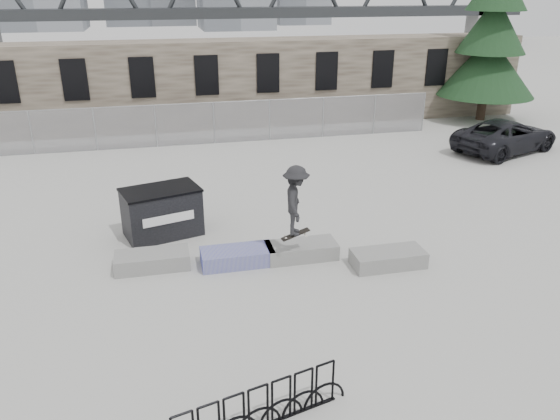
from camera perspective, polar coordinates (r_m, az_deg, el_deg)
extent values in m
plane|color=#A1A09C|center=(15.50, -1.49, -5.21)|extent=(120.00, 120.00, 0.00)
cube|color=brown|center=(30.24, -7.86, 12.91)|extent=(36.00, 2.50, 4.50)
cube|color=black|center=(29.59, -26.90, 11.81)|extent=(1.20, 0.12, 2.00)
cube|color=black|center=(29.00, -20.66, 12.61)|extent=(1.20, 0.12, 2.00)
cube|color=black|center=(28.77, -14.19, 13.27)|extent=(1.20, 0.12, 2.00)
cube|color=black|center=(28.89, -7.67, 13.78)|extent=(1.20, 0.12, 2.00)
cube|color=black|center=(29.35, -1.26, 14.11)|extent=(1.20, 0.12, 2.00)
cube|color=black|center=(30.16, 4.89, 14.26)|extent=(1.20, 0.12, 2.00)
cube|color=black|center=(31.27, 10.67, 14.26)|extent=(1.20, 0.12, 2.00)
cube|color=black|center=(32.66, 16.00, 14.14)|extent=(1.20, 0.12, 2.00)
cube|color=black|center=(34.29, 20.86, 13.92)|extent=(1.20, 0.12, 2.00)
cylinder|color=gray|center=(27.27, -24.55, 7.35)|extent=(0.06, 0.06, 2.00)
cylinder|color=gray|center=(26.84, -18.77, 7.98)|extent=(0.06, 0.06, 2.00)
cylinder|color=gray|center=(26.69, -12.86, 8.53)|extent=(0.06, 0.06, 2.00)
cylinder|color=gray|center=(26.82, -6.92, 9.00)|extent=(0.06, 0.06, 2.00)
cylinder|color=gray|center=(27.24, -1.09, 9.37)|extent=(0.06, 0.06, 2.00)
cylinder|color=gray|center=(27.91, 4.52, 9.63)|extent=(0.06, 0.06, 2.00)
cylinder|color=gray|center=(28.84, 9.82, 9.79)|extent=(0.06, 0.06, 2.00)
cylinder|color=gray|center=(29.99, 14.77, 9.87)|extent=(0.06, 0.06, 2.00)
cube|color=#99999E|center=(26.82, -6.92, 9.00)|extent=(22.00, 0.02, 2.00)
cylinder|color=gray|center=(26.61, -7.02, 11.09)|extent=(22.00, 0.04, 0.04)
cube|color=gray|center=(15.40, -13.19, -5.14)|extent=(2.00, 0.90, 0.44)
cube|color=#2D471E|center=(15.32, -13.25, -4.60)|extent=(1.76, 0.66, 0.10)
cube|color=#373BA6|center=(15.23, -4.48, -4.88)|extent=(2.00, 0.90, 0.44)
cube|color=#2D471E|center=(15.16, -4.49, -4.34)|extent=(1.76, 0.66, 0.10)
cube|color=gray|center=(15.54, 2.24, -4.24)|extent=(2.00, 0.90, 0.44)
cube|color=#2D471E|center=(15.47, 2.25, -3.70)|extent=(1.76, 0.66, 0.10)
cube|color=gray|center=(15.39, 11.23, -4.98)|extent=(2.00, 0.90, 0.44)
cube|color=#2D471E|center=(15.31, 11.27, -4.44)|extent=(1.76, 0.66, 0.10)
cube|color=black|center=(17.12, -12.23, -0.29)|extent=(2.51, 1.89, 1.45)
cube|color=black|center=(16.85, -12.44, 2.05)|extent=(2.57, 1.96, 0.07)
cube|color=white|center=(16.48, -11.54, -0.93)|extent=(1.51, 0.44, 0.28)
torus|color=black|center=(9.89, -4.80, -20.75)|extent=(0.87, 0.28, 0.89)
torus|color=black|center=(10.02, -2.28, -19.98)|extent=(0.87, 0.28, 0.89)
torus|color=black|center=(10.17, 0.14, -19.20)|extent=(0.87, 0.28, 0.89)
torus|color=black|center=(10.34, 2.46, -18.41)|extent=(0.87, 0.28, 0.89)
torus|color=black|center=(10.52, 4.69, -17.62)|extent=(0.87, 0.28, 0.89)
cylinder|color=#38281E|center=(33.56, 20.44, 10.93)|extent=(0.50, 0.50, 2.49)
cone|color=black|center=(33.29, 20.86, 13.88)|extent=(5.32, 5.32, 3.20)
cone|color=black|center=(33.09, 21.40, 17.62)|extent=(3.72, 3.72, 3.00)
cube|color=#2D3033|center=(69.69, -2.57, 19.91)|extent=(70.00, 3.00, 1.20)
cube|color=gray|center=(80.83, 19.97, 17.62)|extent=(2.00, 3.00, 4.00)
imported|color=black|center=(27.40, 22.54, 7.18)|extent=(5.89, 4.19, 1.49)
imported|color=black|center=(14.33, 1.67, 0.98)|extent=(0.98, 1.36, 1.90)
cube|color=black|center=(14.72, 1.63, -2.57)|extent=(0.80, 0.31, 0.23)
cylinder|color=beige|center=(14.62, 0.63, -2.96)|extent=(0.06, 0.03, 0.06)
cylinder|color=beige|center=(14.74, 0.50, -2.74)|extent=(0.06, 0.03, 0.06)
cylinder|color=beige|center=(14.75, 2.75, -2.75)|extent=(0.06, 0.03, 0.06)
cylinder|color=beige|center=(14.87, 2.61, -2.53)|extent=(0.06, 0.03, 0.06)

